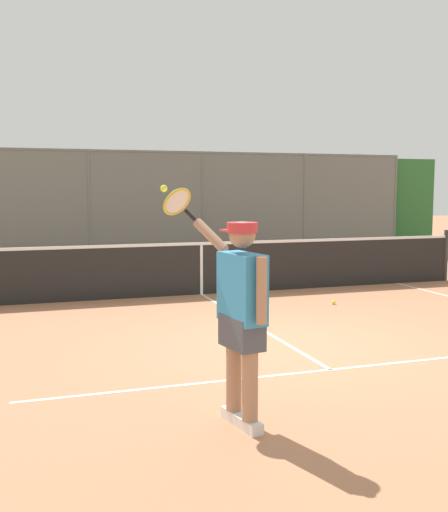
# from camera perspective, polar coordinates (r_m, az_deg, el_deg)

# --- Properties ---
(ground_plane) EXTENTS (60.00, 60.00, 0.00)m
(ground_plane) POSITION_cam_1_polar(r_m,az_deg,el_deg) (7.63, 6.29, -8.42)
(ground_plane) COLOR #B27551
(court_line_markings) EXTENTS (8.41, 9.06, 0.01)m
(court_line_markings) POSITION_cam_1_polar(r_m,az_deg,el_deg) (6.47, 11.42, -11.21)
(court_line_markings) COLOR white
(court_line_markings) RESTS_ON ground
(fence_backdrop) EXTENTS (17.81, 1.37, 2.91)m
(fence_backdrop) POSITION_cam_1_polar(r_m,az_deg,el_deg) (16.54, -7.56, 4.40)
(fence_backdrop) COLOR slate
(fence_backdrop) RESTS_ON ground
(tennis_net) EXTENTS (10.80, 0.09, 1.07)m
(tennis_net) POSITION_cam_1_polar(r_m,az_deg,el_deg) (11.20, -2.13, -1.09)
(tennis_net) COLOR #2D2D2D
(tennis_net) RESTS_ON ground
(tennis_player) EXTENTS (0.65, 1.34, 1.97)m
(tennis_player) POSITION_cam_1_polar(r_m,az_deg,el_deg) (4.95, 1.52, -4.79)
(tennis_player) COLOR silver
(tennis_player) RESTS_ON ground
(tennis_ball_near_baseline) EXTENTS (0.07, 0.07, 0.07)m
(tennis_ball_near_baseline) POSITION_cam_1_polar(r_m,az_deg,el_deg) (10.45, 10.18, -4.28)
(tennis_ball_near_baseline) COLOR #CCDB33
(tennis_ball_near_baseline) RESTS_ON ground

